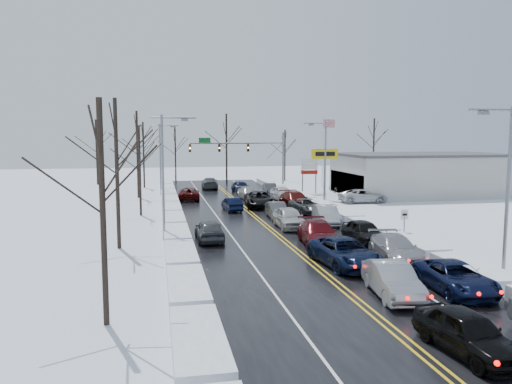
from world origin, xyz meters
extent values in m
plane|color=silver|center=(0.00, 0.00, 0.00)|extent=(160.00, 160.00, 0.00)
cube|color=black|center=(0.00, 2.00, 0.01)|extent=(14.00, 84.00, 0.01)
cube|color=white|center=(-7.60, 2.00, 0.00)|extent=(1.82, 72.00, 0.74)
cube|color=white|center=(7.60, 2.00, 0.00)|extent=(1.82, 72.00, 0.74)
cylinder|color=slate|center=(8.50, 28.00, 4.00)|extent=(0.24, 0.24, 8.00)
cylinder|color=slate|center=(2.00, 28.00, 6.50)|extent=(13.00, 0.18, 0.18)
cylinder|color=slate|center=(7.30, 28.00, 5.40)|extent=(2.33, 0.10, 2.33)
cube|color=#0C591E|center=(-2.50, 28.00, 6.90)|extent=(1.60, 0.08, 0.70)
cube|color=black|center=(3.50, 28.00, 5.85)|extent=(0.32, 0.25, 1.05)
sphere|color=#3F0705|center=(3.50, 27.84, 6.15)|extent=(0.20, 0.20, 0.20)
sphere|color=orange|center=(3.50, 27.84, 5.85)|extent=(0.22, 0.22, 0.22)
sphere|color=black|center=(3.50, 27.84, 5.55)|extent=(0.20, 0.20, 0.20)
cube|color=black|center=(-0.50, 28.00, 5.85)|extent=(0.32, 0.25, 1.05)
sphere|color=#3F0705|center=(-0.50, 27.84, 6.15)|extent=(0.20, 0.20, 0.20)
sphere|color=orange|center=(-0.50, 27.84, 5.85)|extent=(0.22, 0.22, 0.22)
sphere|color=black|center=(-0.50, 27.84, 5.55)|extent=(0.20, 0.20, 0.20)
cube|color=black|center=(-4.50, 28.00, 5.85)|extent=(0.32, 0.25, 1.05)
sphere|color=#3F0705|center=(-4.50, 27.84, 6.15)|extent=(0.20, 0.20, 0.20)
sphere|color=orange|center=(-4.50, 27.84, 5.85)|extent=(0.22, 0.22, 0.22)
sphere|color=black|center=(-4.50, 27.84, 5.55)|extent=(0.20, 0.20, 0.20)
cylinder|color=slate|center=(10.50, 16.00, 2.80)|extent=(0.20, 0.20, 5.60)
cube|color=yellow|center=(10.50, 16.00, 5.40)|extent=(3.20, 0.30, 1.20)
cube|color=black|center=(10.50, 15.83, 5.40)|extent=(2.40, 0.04, 0.50)
cylinder|color=slate|center=(9.60, 22.00, 2.00)|extent=(0.16, 0.16, 4.00)
cylinder|color=slate|center=(11.40, 22.00, 2.00)|extent=(0.16, 0.16, 4.00)
cube|color=white|center=(10.50, 22.00, 4.30)|extent=(2.20, 0.22, 0.70)
cube|color=white|center=(10.50, 22.00, 3.50)|extent=(2.20, 0.22, 0.70)
cube|color=#A0150C|center=(10.50, 22.00, 2.80)|extent=(2.20, 0.22, 0.50)
cylinder|color=slate|center=(8.20, -8.00, 1.10)|extent=(0.08, 0.08, 2.20)
cube|color=white|center=(8.20, -8.00, 2.00)|extent=(0.55, 0.05, 0.70)
cube|color=black|center=(8.20, -8.04, 2.00)|extent=(0.35, 0.02, 0.15)
cylinder|color=silver|center=(15.00, 30.00, 5.00)|extent=(0.14, 0.14, 10.00)
cube|color=#BABAB5|center=(24.00, 18.00, 2.50)|extent=(20.00, 12.00, 5.00)
cube|color=#262628|center=(14.05, 18.00, 1.60)|extent=(0.10, 11.00, 2.80)
cube|color=#3F3F42|center=(24.00, 18.00, 5.15)|extent=(20.40, 12.40, 0.30)
cylinder|color=slate|center=(8.50, -18.00, 4.50)|extent=(0.18, 0.18, 9.00)
cylinder|color=slate|center=(7.70, -18.00, 8.80)|extent=(3.20, 0.12, 0.12)
cube|color=slate|center=(6.90, -18.00, 8.65)|extent=(0.50, 0.25, 0.18)
cylinder|color=slate|center=(8.50, 10.00, 4.50)|extent=(0.18, 0.18, 9.00)
cylinder|color=slate|center=(7.70, 10.00, 8.80)|extent=(3.20, 0.12, 0.12)
cube|color=slate|center=(6.90, 10.00, 8.65)|extent=(0.50, 0.25, 0.18)
cylinder|color=slate|center=(-8.50, -4.00, 4.50)|extent=(0.18, 0.18, 9.00)
cylinder|color=slate|center=(-7.70, -4.00, 8.80)|extent=(3.20, 0.12, 0.12)
cube|color=slate|center=(-6.90, -4.00, 8.65)|extent=(0.50, 0.25, 0.18)
cylinder|color=slate|center=(-8.50, 24.00, 4.50)|extent=(0.18, 0.18, 9.00)
cylinder|color=slate|center=(-7.70, 24.00, 8.80)|extent=(3.20, 0.12, 0.12)
cube|color=slate|center=(-6.90, 24.00, 8.65)|extent=(0.50, 0.25, 0.18)
cylinder|color=#2D231C|center=(-11.00, -20.00, 4.50)|extent=(0.24, 0.24, 9.00)
cylinder|color=#2D231C|center=(-11.50, -6.00, 5.00)|extent=(0.27, 0.27, 10.00)
cylinder|color=#2D231C|center=(-10.50, 8.00, 4.25)|extent=(0.23, 0.23, 8.50)
cylinder|color=#2D231C|center=(-11.20, 22.00, 5.25)|extent=(0.28, 0.28, 10.50)
cylinder|color=#2D231C|center=(-10.80, 34.00, 4.75)|extent=(0.25, 0.25, 9.50)
cylinder|color=#2D231C|center=(-18.00, 40.00, 5.00)|extent=(0.27, 0.27, 10.00)
cylinder|color=#2D231C|center=(-6.00, 41.00, 4.50)|extent=(0.24, 0.24, 9.00)
cylinder|color=#2D231C|center=(2.00, 39.00, 5.50)|extent=(0.29, 0.29, 11.00)
cylinder|color=#2D231C|center=(12.00, 40.50, 4.25)|extent=(0.23, 0.23, 8.50)
cylinder|color=#2D231C|center=(28.00, 41.00, 5.25)|extent=(0.28, 0.28, 10.50)
imported|color=black|center=(1.56, -25.25, 0.00)|extent=(2.26, 4.67, 1.54)
imported|color=#96989D|center=(1.87, -18.95, 0.00)|extent=(2.29, 5.00, 1.59)
imported|color=black|center=(1.68, -13.31, 0.00)|extent=(3.21, 6.03, 1.61)
imported|color=#4E0A0F|center=(1.95, -7.67, 0.00)|extent=(2.93, 5.89, 1.64)
imported|color=#B9B9BB|center=(1.62, -1.09, 0.00)|extent=(2.08, 5.05, 1.71)
imported|color=#45484B|center=(1.79, 3.84, 0.00)|extent=(1.69, 4.47, 1.46)
imported|color=black|center=(1.63, 11.06, 0.00)|extent=(3.42, 6.31, 1.68)
imported|color=gray|center=(1.71, 17.82, 0.00)|extent=(2.58, 5.08, 1.41)
imported|color=black|center=(1.92, 24.60, 0.00)|extent=(2.26, 4.77, 1.57)
imported|color=black|center=(5.19, -18.89, 0.00)|extent=(2.65, 5.31, 1.44)
imported|color=gray|center=(5.07, -12.90, 0.00)|extent=(2.89, 5.62, 1.56)
imported|color=black|center=(5.32, -7.69, 0.00)|extent=(2.02, 4.79, 1.62)
imported|color=#A0A3A7|center=(5.20, 0.01, 0.00)|extent=(2.36, 5.10, 1.62)
imported|color=#404345|center=(5.43, 6.31, 0.00)|extent=(2.90, 5.27, 1.40)
imported|color=#4E0F0A|center=(5.24, 9.91, 0.00)|extent=(2.62, 5.89, 1.68)
imported|color=silver|center=(5.38, 15.93, 0.00)|extent=(2.33, 5.02, 1.66)
imported|color=#3A3B3E|center=(5.42, 22.59, 0.00)|extent=(1.75, 4.28, 1.38)
imported|color=black|center=(-1.58, 9.16, 0.00)|extent=(1.73, 4.20, 1.35)
imported|color=#48090A|center=(-5.31, 18.58, 0.00)|extent=(2.77, 5.44, 1.47)
imported|color=#3E4143|center=(-1.64, 30.37, 0.00)|extent=(2.60, 5.70, 1.62)
imported|color=#3E4143|center=(-5.30, -4.84, 0.00)|extent=(1.91, 4.70, 1.60)
imported|color=silver|center=(13.87, 12.40, 0.00)|extent=(5.58, 2.77, 1.52)
imported|color=#383A3C|center=(16.89, 15.56, 0.00)|extent=(3.01, 6.09, 1.70)
imported|color=black|center=(15.07, 23.15, 0.00)|extent=(2.45, 5.00, 1.64)
camera|label=1|loc=(-8.86, -40.08, 7.55)|focal=35.00mm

